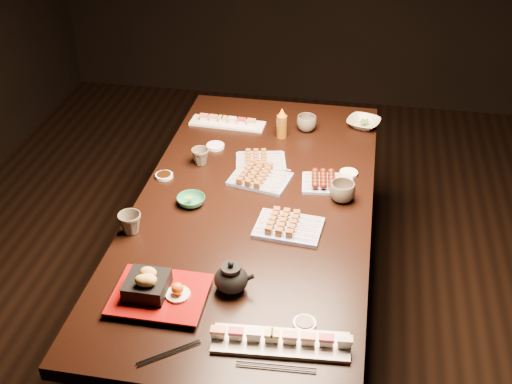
# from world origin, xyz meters

# --- Properties ---
(ground) EXTENTS (5.00, 5.00, 0.00)m
(ground) POSITION_xyz_m (0.00, 0.00, 0.00)
(ground) COLOR black
(ground) RESTS_ON ground
(dining_table) EXTENTS (0.97, 1.83, 0.75)m
(dining_table) POSITION_xyz_m (-0.11, -0.01, 0.38)
(dining_table) COLOR black
(dining_table) RESTS_ON ground
(sushi_platter_near) EXTENTS (0.41, 0.14, 0.05)m
(sushi_platter_near) POSITION_xyz_m (0.10, -0.70, 0.77)
(sushi_platter_near) COLOR white
(sushi_platter_near) RESTS_ON dining_table
(sushi_platter_far) EXTENTS (0.35, 0.11, 0.04)m
(sushi_platter_far) POSITION_xyz_m (-0.35, 0.60, 0.77)
(sushi_platter_far) COLOR white
(sushi_platter_far) RESTS_ON dining_table
(yakitori_plate_center) EXTENTS (0.26, 0.21, 0.06)m
(yakitori_plate_center) POSITION_xyz_m (-0.11, 0.15, 0.78)
(yakitori_plate_center) COLOR #828EB6
(yakitori_plate_center) RESTS_ON dining_table
(yakitori_plate_right) EXTENTS (0.25, 0.19, 0.06)m
(yakitori_plate_right) POSITION_xyz_m (0.04, -0.15, 0.78)
(yakitori_plate_right) COLOR #828EB6
(yakitori_plate_right) RESTS_ON dining_table
(yakitori_plate_left) EXTENTS (0.23, 0.19, 0.05)m
(yakitori_plate_left) POSITION_xyz_m (-0.13, 0.29, 0.78)
(yakitori_plate_left) COLOR #828EB6
(yakitori_plate_left) RESTS_ON dining_table
(tsukune_plate) EXTENTS (0.22, 0.17, 0.05)m
(tsukune_plate) POSITION_xyz_m (0.16, 0.17, 0.78)
(tsukune_plate) COLOR #828EB6
(tsukune_plate) RESTS_ON dining_table
(edamame_bowl_green) EXTENTS (0.11, 0.11, 0.03)m
(edamame_bowl_green) POSITION_xyz_m (-0.35, -0.06, 0.77)
(edamame_bowl_green) COLOR #287C4E
(edamame_bowl_green) RESTS_ON dining_table
(edamame_bowl_cream) EXTENTS (0.18, 0.18, 0.04)m
(edamame_bowl_cream) POSITION_xyz_m (0.28, 0.70, 0.77)
(edamame_bowl_cream) COLOR #BFBA9C
(edamame_bowl_cream) RESTS_ON dining_table
(tempura_tray) EXTENTS (0.30, 0.24, 0.11)m
(tempura_tray) POSITION_xyz_m (-0.31, -0.58, 0.80)
(tempura_tray) COLOR black
(tempura_tray) RESTS_ON dining_table
(teacup_near_left) EXTENTS (0.11, 0.11, 0.08)m
(teacup_near_left) POSITION_xyz_m (-0.51, -0.26, 0.79)
(teacup_near_left) COLOR brown
(teacup_near_left) RESTS_ON dining_table
(teacup_mid_right) EXTENTS (0.10, 0.10, 0.08)m
(teacup_mid_right) POSITION_xyz_m (0.22, 0.07, 0.79)
(teacup_mid_right) COLOR brown
(teacup_mid_right) RESTS_ON dining_table
(teacup_far_left) EXTENTS (0.10, 0.10, 0.07)m
(teacup_far_left) POSITION_xyz_m (-0.38, 0.24, 0.78)
(teacup_far_left) COLOR brown
(teacup_far_left) RESTS_ON dining_table
(teacup_far_right) EXTENTS (0.09, 0.09, 0.07)m
(teacup_far_right) POSITION_xyz_m (0.02, 0.61, 0.79)
(teacup_far_right) COLOR brown
(teacup_far_right) RESTS_ON dining_table
(teapot) EXTENTS (0.15, 0.15, 0.11)m
(teapot) POSITION_xyz_m (-0.09, -0.50, 0.80)
(teapot) COLOR black
(teapot) RESTS_ON dining_table
(condiment_bottle) EXTENTS (0.06, 0.06, 0.14)m
(condiment_bottle) POSITION_xyz_m (-0.08, 0.53, 0.82)
(condiment_bottle) COLOR brown
(condiment_bottle) RESTS_ON dining_table
(sauce_dish_west) EXTENTS (0.10, 0.10, 0.01)m
(sauce_dish_west) POSITION_xyz_m (-0.50, 0.11, 0.76)
(sauce_dish_west) COLOR white
(sauce_dish_west) RESTS_ON dining_table
(sauce_dish_east) EXTENTS (0.09, 0.09, 0.01)m
(sauce_dish_east) POSITION_xyz_m (0.24, 0.26, 0.76)
(sauce_dish_east) COLOR white
(sauce_dish_east) RESTS_ON dining_table
(sauce_dish_se) EXTENTS (0.09, 0.09, 0.01)m
(sauce_dish_se) POSITION_xyz_m (0.16, -0.61, 0.76)
(sauce_dish_se) COLOR white
(sauce_dish_se) RESTS_ON dining_table
(sauce_dish_nw) EXTENTS (0.08, 0.08, 0.01)m
(sauce_dish_nw) POSITION_xyz_m (-0.35, 0.38, 0.76)
(sauce_dish_nw) COLOR white
(sauce_dish_nw) RESTS_ON dining_table
(chopsticks_near) EXTENTS (0.17, 0.13, 0.01)m
(chopsticks_near) POSITION_xyz_m (-0.21, -0.79, 0.75)
(chopsticks_near) COLOR black
(chopsticks_near) RESTS_ON dining_table
(chopsticks_se) EXTENTS (0.23, 0.03, 0.01)m
(chopsticks_se) POSITION_xyz_m (0.10, -0.79, 0.75)
(chopsticks_se) COLOR black
(chopsticks_se) RESTS_ON dining_table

